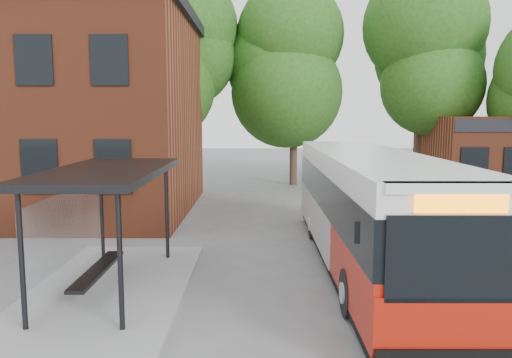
{
  "coord_description": "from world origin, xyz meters",
  "views": [
    {
      "loc": [
        -1.09,
        -12.16,
        4.05
      ],
      "look_at": [
        -1.15,
        3.93,
        2.0
      ],
      "focal_mm": 35.0,
      "sensor_mm": 36.0,
      "label": 1
    }
  ],
  "objects_px": {
    "bicycle_0": "(424,196)",
    "bicycle_2": "(462,194)",
    "bicycle_4": "(475,194)",
    "bus_shelter": "(109,230)",
    "city_bus": "(368,210)",
    "bicycle_1": "(458,193)",
    "bicycle_3": "(475,198)"
  },
  "relations": [
    {
      "from": "bicycle_0",
      "to": "bicycle_2",
      "type": "relative_size",
      "value": 0.97
    },
    {
      "from": "bicycle_2",
      "to": "bicycle_4",
      "type": "bearing_deg",
      "value": -88.58
    },
    {
      "from": "bus_shelter",
      "to": "city_bus",
      "type": "height_order",
      "value": "city_bus"
    },
    {
      "from": "city_bus",
      "to": "bicycle_2",
      "type": "relative_size",
      "value": 6.44
    },
    {
      "from": "bicycle_2",
      "to": "city_bus",
      "type": "bearing_deg",
      "value": 154.03
    },
    {
      "from": "bicycle_4",
      "to": "bicycle_1",
      "type": "bearing_deg",
      "value": 64.78
    },
    {
      "from": "bicycle_1",
      "to": "bicycle_4",
      "type": "bearing_deg",
      "value": -109.55
    },
    {
      "from": "city_bus",
      "to": "bicycle_1",
      "type": "xyz_separation_m",
      "value": [
        6.37,
        9.75,
        -1.08
      ]
    },
    {
      "from": "bus_shelter",
      "to": "bicycle_1",
      "type": "relative_size",
      "value": 4.58
    },
    {
      "from": "bicycle_3",
      "to": "bicycle_2",
      "type": "bearing_deg",
      "value": 33.43
    },
    {
      "from": "bicycle_4",
      "to": "bus_shelter",
      "type": "bearing_deg",
      "value": 137.22
    },
    {
      "from": "bicycle_0",
      "to": "bicycle_1",
      "type": "bearing_deg",
      "value": -61.48
    },
    {
      "from": "bicycle_2",
      "to": "bus_shelter",
      "type": "bearing_deg",
      "value": 139.97
    },
    {
      "from": "bus_shelter",
      "to": "bicycle_4",
      "type": "relative_size",
      "value": 3.65
    },
    {
      "from": "city_bus",
      "to": "bicycle_0",
      "type": "xyz_separation_m",
      "value": [
        4.44,
        8.73,
        -1.06
      ]
    },
    {
      "from": "city_bus",
      "to": "bicycle_0",
      "type": "distance_m",
      "value": 9.85
    },
    {
      "from": "bicycle_1",
      "to": "bicycle_4",
      "type": "height_order",
      "value": "bicycle_4"
    },
    {
      "from": "bicycle_1",
      "to": "bicycle_2",
      "type": "distance_m",
      "value": 0.32
    },
    {
      "from": "bicycle_0",
      "to": "bicycle_3",
      "type": "xyz_separation_m",
      "value": [
        2.14,
        -0.23,
        -0.01
      ]
    },
    {
      "from": "city_bus",
      "to": "bicycle_4",
      "type": "relative_size",
      "value": 6.31
    },
    {
      "from": "bus_shelter",
      "to": "bicycle_0",
      "type": "height_order",
      "value": "bus_shelter"
    },
    {
      "from": "bicycle_0",
      "to": "bicycle_4",
      "type": "height_order",
      "value": "bicycle_4"
    },
    {
      "from": "bicycle_1",
      "to": "bicycle_4",
      "type": "xyz_separation_m",
      "value": [
        0.61,
        -0.38,
        0.04
      ]
    },
    {
      "from": "bus_shelter",
      "to": "bicycle_2",
      "type": "bearing_deg",
      "value": 41.89
    },
    {
      "from": "city_bus",
      "to": "bicycle_0",
      "type": "relative_size",
      "value": 6.62
    },
    {
      "from": "city_bus",
      "to": "bus_shelter",
      "type": "bearing_deg",
      "value": -162.62
    },
    {
      "from": "bicycle_0",
      "to": "bicycle_2",
      "type": "xyz_separation_m",
      "value": [
        1.94,
        0.71,
        0.01
      ]
    },
    {
      "from": "bicycle_0",
      "to": "bicycle_2",
      "type": "distance_m",
      "value": 2.06
    },
    {
      "from": "bus_shelter",
      "to": "bicycle_0",
      "type": "relative_size",
      "value": 3.84
    },
    {
      "from": "city_bus",
      "to": "bicycle_4",
      "type": "bearing_deg",
      "value": 53.26
    },
    {
      "from": "city_bus",
      "to": "bicycle_0",
      "type": "bearing_deg",
      "value": 62.96
    },
    {
      "from": "bus_shelter",
      "to": "bicycle_3",
      "type": "distance_m",
      "value": 16.72
    }
  ]
}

